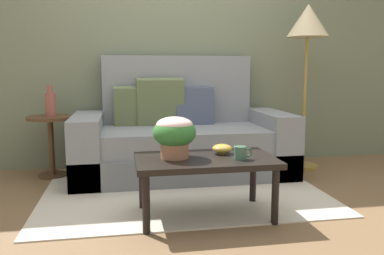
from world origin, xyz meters
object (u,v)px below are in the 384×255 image
object	(u,v)px
potted_plant	(174,133)
coffee_mug	(241,153)
table_vase	(51,104)
coffee_table	(205,165)
floor_lamp	(308,30)
snack_bowl	(222,149)
couch	(181,139)
side_table	(51,135)

from	to	relation	value
potted_plant	coffee_mug	distance (m)	0.47
table_vase	potted_plant	bearing A→B (deg)	-51.05
coffee_table	floor_lamp	size ratio (longest dim) A/B	0.58
potted_plant	snack_bowl	world-z (taller)	potted_plant
coffee_mug	snack_bowl	distance (m)	0.21
couch	snack_bowl	world-z (taller)	couch
floor_lamp	potted_plant	world-z (taller)	floor_lamp
floor_lamp	potted_plant	xyz separation A→B (m)	(-1.52, -1.16, -0.83)
coffee_table	potted_plant	size ratio (longest dim) A/B	3.25
side_table	table_vase	size ratio (longest dim) A/B	1.99
coffee_mug	potted_plant	bearing A→B (deg)	163.42
potted_plant	snack_bowl	xyz separation A→B (m)	(0.35, 0.06, -0.13)
coffee_mug	table_vase	bearing A→B (deg)	136.29
floor_lamp	potted_plant	bearing A→B (deg)	-142.69
couch	coffee_table	xyz separation A→B (m)	(-0.01, -1.18, 0.03)
couch	table_vase	world-z (taller)	couch
floor_lamp	coffee_mug	world-z (taller)	floor_lamp
couch	floor_lamp	bearing A→B (deg)	0.29
potted_plant	floor_lamp	bearing A→B (deg)	37.31
coffee_table	snack_bowl	size ratio (longest dim) A/B	6.71
coffee_mug	snack_bowl	xyz separation A→B (m)	(-0.08, 0.19, -0.01)
side_table	snack_bowl	world-z (taller)	side_table
table_vase	couch	bearing A→B (deg)	-4.96
side_table	coffee_mug	size ratio (longest dim) A/B	4.67
coffee_mug	table_vase	xyz separation A→B (m)	(-1.45, 1.39, 0.24)
coffee_mug	side_table	bearing A→B (deg)	136.65
floor_lamp	snack_bowl	distance (m)	1.86
floor_lamp	potted_plant	size ratio (longest dim) A/B	5.65
coffee_table	side_table	size ratio (longest dim) A/B	1.64
potted_plant	coffee_mug	xyz separation A→B (m)	(0.43, -0.13, -0.13)
potted_plant	snack_bowl	distance (m)	0.38
coffee_table	table_vase	size ratio (longest dim) A/B	3.27
couch	floor_lamp	xyz separation A→B (m)	(1.30, 0.01, 1.08)
coffee_table	floor_lamp	bearing A→B (deg)	42.24
coffee_table	snack_bowl	xyz separation A→B (m)	(0.14, 0.09, 0.09)
couch	coffee_mug	xyz separation A→B (m)	(0.22, -1.28, 0.13)
side_table	floor_lamp	distance (m)	2.74
couch	coffee_table	size ratio (longest dim) A/B	2.14
side_table	table_vase	xyz separation A→B (m)	(0.01, 0.01, 0.30)
couch	table_vase	xyz separation A→B (m)	(-1.23, 0.11, 0.37)
side_table	snack_bowl	xyz separation A→B (m)	(1.38, -1.19, 0.06)
side_table	snack_bowl	size ratio (longest dim) A/B	4.09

